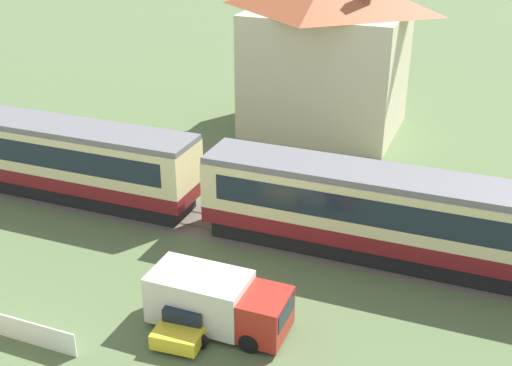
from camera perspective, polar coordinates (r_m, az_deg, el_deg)
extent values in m
plane|color=#566B42|center=(32.09, 12.02, -5.79)|extent=(600.00, 600.00, 0.00)
cube|color=maroon|center=(30.65, 14.83, -4.87)|extent=(21.41, 3.05, 0.80)
cube|color=beige|center=(29.92, 15.15, -2.30)|extent=(21.41, 3.05, 2.30)
cube|color=#192330|center=(29.87, 15.18, -2.11)|extent=(19.70, 3.09, 1.29)
cube|color=slate|center=(29.36, 15.43, -0.06)|extent=(21.41, 2.87, 0.30)
cube|color=black|center=(31.06, 14.66, -6.21)|extent=(20.56, 2.62, 0.88)
cylinder|color=black|center=(31.74, 1.77, -4.61)|extent=(0.90, 0.18, 0.90)
cylinder|color=black|center=(32.92, 2.62, -3.45)|extent=(0.90, 0.18, 0.90)
cube|color=maroon|center=(39.40, -19.79, 1.39)|extent=(21.41, 3.05, 0.80)
cube|color=beige|center=(38.84, -20.12, 3.48)|extent=(21.41, 3.05, 2.30)
cube|color=#192330|center=(38.80, -20.15, 3.64)|extent=(19.70, 3.09, 1.29)
cube|color=slate|center=(38.41, -20.41, 5.27)|extent=(21.41, 2.87, 0.30)
cube|color=black|center=(39.73, -19.62, 0.28)|extent=(20.56, 2.62, 0.88)
cylinder|color=black|center=(35.21, -11.52, -1.96)|extent=(0.90, 0.18, 0.90)
cylinder|color=black|center=(36.28, -10.33, -1.00)|extent=(0.90, 0.18, 0.90)
cube|color=#665B51|center=(33.08, -0.62, -4.16)|extent=(131.86, 3.60, 0.01)
cube|color=#4C4238|center=(32.49, -1.10, -4.71)|extent=(131.86, 0.12, 0.04)
cube|color=#4C4238|center=(33.65, -0.16, -3.58)|extent=(131.86, 0.12, 0.04)
cube|color=beige|center=(45.71, 6.23, 9.85)|extent=(10.25, 8.53, 8.44)
cube|color=yellow|center=(26.51, -5.56, -11.40)|extent=(2.19, 4.62, 0.61)
cube|color=#192330|center=(26.07, -5.72, -10.56)|extent=(1.76, 2.36, 0.53)
cylinder|color=black|center=(27.40, -2.81, -10.35)|extent=(0.62, 0.20, 0.62)
cylinder|color=black|center=(27.91, -6.04, -9.73)|extent=(0.62, 0.20, 0.62)
cylinder|color=black|center=(25.34, -4.98, -13.84)|extent=(0.62, 0.20, 0.62)
cylinder|color=black|center=(25.89, -8.46, -13.07)|extent=(0.62, 0.20, 0.62)
cube|color=#B2281E|center=(25.27, 0.85, -11.65)|extent=(1.68, 2.17, 1.72)
cube|color=#192330|center=(24.84, 2.73, -11.43)|extent=(0.03, 1.81, 0.76)
cube|color=silver|center=(26.11, -5.01, -9.99)|extent=(3.93, 2.26, 2.02)
cylinder|color=black|center=(25.03, -0.62, -14.03)|extent=(0.80, 0.26, 0.80)
cylinder|color=black|center=(26.50, 1.05, -11.47)|extent=(0.80, 0.26, 0.80)
cylinder|color=black|center=(26.22, -7.61, -12.20)|extent=(0.80, 0.26, 0.80)
cylinder|color=black|center=(27.63, -5.61, -9.89)|extent=(0.80, 0.26, 0.80)
cylinder|color=#4C3823|center=(47.84, 4.15, 7.10)|extent=(0.28, 0.28, 2.79)
sphere|color=#2D6633|center=(47.16, 4.24, 9.80)|extent=(3.15, 3.15, 3.15)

